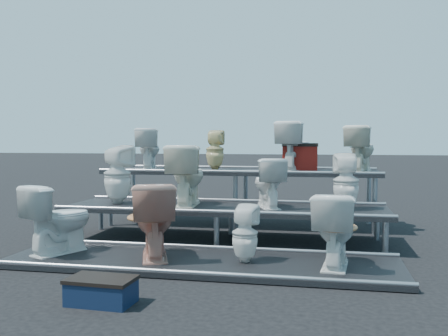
% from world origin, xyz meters
% --- Properties ---
extents(ground, '(80.00, 80.00, 0.00)m').
position_xyz_m(ground, '(0.00, 0.00, 0.00)').
color(ground, black).
rests_on(ground, ground).
extents(tier_front, '(4.20, 1.20, 0.06)m').
position_xyz_m(tier_front, '(0.00, -1.30, 0.03)').
color(tier_front, black).
rests_on(tier_front, ground).
extents(tier_mid, '(4.20, 1.20, 0.46)m').
position_xyz_m(tier_mid, '(0.00, 0.00, 0.23)').
color(tier_mid, black).
rests_on(tier_mid, ground).
extents(tier_back, '(4.20, 1.20, 0.86)m').
position_xyz_m(tier_back, '(0.00, 1.30, 0.43)').
color(tier_back, black).
rests_on(tier_back, ground).
extents(toilet_0, '(0.71, 0.87, 0.78)m').
position_xyz_m(toilet_0, '(-1.64, -1.30, 0.45)').
color(toilet_0, white).
rests_on(toilet_0, tier_front).
extents(toilet_1, '(0.71, 0.91, 0.82)m').
position_xyz_m(toilet_1, '(-0.52, -1.30, 0.47)').
color(toilet_1, tan).
rests_on(toilet_1, tier_front).
extents(toilet_2, '(0.30, 0.31, 0.60)m').
position_xyz_m(toilet_2, '(0.48, -1.30, 0.36)').
color(toilet_2, white).
rests_on(toilet_2, tier_front).
extents(toilet_3, '(0.49, 0.77, 0.75)m').
position_xyz_m(toilet_3, '(1.39, -1.30, 0.43)').
color(toilet_3, white).
rests_on(toilet_3, tier_front).
extents(toilet_4, '(0.47, 0.48, 0.80)m').
position_xyz_m(toilet_4, '(-1.50, 0.00, 0.86)').
color(toilet_4, white).
rests_on(toilet_4, tier_mid).
extents(toilet_5, '(0.51, 0.82, 0.81)m').
position_xyz_m(toilet_5, '(-0.51, 0.00, 0.86)').
color(toilet_5, white).
rests_on(toilet_5, tier_mid).
extents(toilet_6, '(0.55, 0.71, 0.64)m').
position_xyz_m(toilet_6, '(0.58, 0.00, 0.78)').
color(toilet_6, white).
rests_on(toilet_6, tier_mid).
extents(toilet_7, '(0.35, 0.36, 0.71)m').
position_xyz_m(toilet_7, '(1.55, 0.00, 0.81)').
color(toilet_7, white).
rests_on(toilet_7, tier_mid).
extents(toilet_8, '(0.50, 0.71, 0.66)m').
position_xyz_m(toilet_8, '(-1.52, 1.30, 1.19)').
color(toilet_8, white).
rests_on(toilet_8, tier_back).
extents(toilet_9, '(0.30, 0.30, 0.63)m').
position_xyz_m(toilet_9, '(-0.41, 1.30, 1.18)').
color(toilet_9, beige).
rests_on(toilet_9, tier_back).
extents(toilet_10, '(0.60, 0.82, 0.75)m').
position_xyz_m(toilet_10, '(0.83, 1.30, 1.24)').
color(toilet_10, white).
rests_on(toilet_10, tier_back).
extents(toilet_11, '(0.55, 0.75, 0.68)m').
position_xyz_m(toilet_11, '(1.81, 1.30, 1.20)').
color(toilet_11, white).
rests_on(toilet_11, tier_back).
extents(red_crate, '(0.53, 0.42, 0.37)m').
position_xyz_m(red_crate, '(0.92, 1.34, 1.05)').
color(red_crate, maroon).
rests_on(red_crate, tier_back).
extents(step_stool, '(0.53, 0.34, 0.19)m').
position_xyz_m(step_stool, '(-0.48, -2.67, 0.09)').
color(step_stool, '#0D1931').
rests_on(step_stool, ground).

